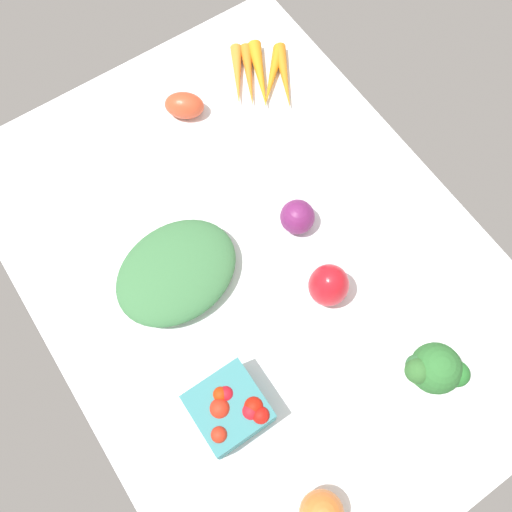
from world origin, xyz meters
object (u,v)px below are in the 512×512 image
object	(u,v)px
red_onion_near_basket	(297,217)
broccoli_head	(434,369)
roma_tomato	(184,105)
carrot_bunch	(262,76)
bell_pepper_red	(329,285)
leafy_greens_clump	(176,272)
berry_basket	(230,409)

from	to	relation	value
red_onion_near_basket	broccoli_head	xyz separation A→B (cm)	(34.28, 0.65, 4.74)
broccoli_head	roma_tomato	xyz separation A→B (cm)	(-66.56, -4.70, -5.29)
red_onion_near_basket	broccoli_head	world-z (taller)	broccoli_head
roma_tomato	carrot_bunch	bearing A→B (deg)	33.41
red_onion_near_basket	carrot_bunch	xyz separation A→B (cm)	(-30.45, 13.09, -1.83)
broccoli_head	roma_tomato	distance (cm)	66.94
bell_pepper_red	leafy_greens_clump	size ratio (longest dim) A/B	0.40
red_onion_near_basket	roma_tomato	bearing A→B (deg)	-172.85
roma_tomato	broccoli_head	bearing A→B (deg)	-46.45
red_onion_near_basket	roma_tomato	size ratio (longest dim) A/B	0.81
leafy_greens_clump	roma_tomato	world-z (taller)	leafy_greens_clump
broccoli_head	bell_pepper_red	size ratio (longest dim) A/B	1.35
berry_basket	bell_pepper_red	distance (cm)	25.79
red_onion_near_basket	broccoli_head	size ratio (longest dim) A/B	0.52
leafy_greens_clump	roma_tomato	bearing A→B (deg)	146.40
broccoli_head	leafy_greens_clump	size ratio (longest dim) A/B	0.54
berry_basket	carrot_bunch	xyz separation A→B (cm)	(-51.69, 41.30, -2.57)
bell_pepper_red	roma_tomato	world-z (taller)	bell_pepper_red
broccoli_head	leafy_greens_clump	distance (cm)	44.87
bell_pepper_red	leafy_greens_clump	bearing A→B (deg)	-130.83
red_onion_near_basket	berry_basket	xyz separation A→B (cm)	(21.24, -28.21, 0.74)
berry_basket	bell_pepper_red	xyz separation A→B (cm)	(-7.49, 24.66, 0.64)
bell_pepper_red	leafy_greens_clump	world-z (taller)	bell_pepper_red
leafy_greens_clump	roma_tomato	size ratio (longest dim) A/B	2.87
broccoli_head	roma_tomato	world-z (taller)	broccoli_head
leafy_greens_clump	bell_pepper_red	bearing A→B (deg)	49.17
red_onion_near_basket	leafy_greens_clump	size ratio (longest dim) A/B	0.28
berry_basket	bell_pepper_red	size ratio (longest dim) A/B	1.18
leafy_greens_clump	red_onion_near_basket	bearing A→B (deg)	81.89
bell_pepper_red	carrot_bunch	bearing A→B (deg)	159.37
carrot_bunch	broccoli_head	bearing A→B (deg)	-10.88
berry_basket	roma_tomato	size ratio (longest dim) A/B	1.38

